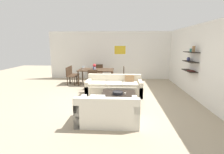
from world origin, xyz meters
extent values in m
plane|color=tan|center=(0.00, 0.00, 0.00)|extent=(18.00, 18.00, 0.00)
cube|color=silver|center=(0.30, 3.53, 1.35)|extent=(8.40, 0.06, 2.70)
cube|color=white|center=(0.18, 3.48, 1.66)|extent=(0.74, 0.02, 0.58)
cube|color=gold|center=(0.18, 3.47, 1.66)|extent=(0.63, 0.01, 0.47)
cube|color=silver|center=(3.03, 0.60, 1.35)|extent=(0.06, 8.20, 2.70)
cube|color=black|center=(2.86, 0.33, 1.70)|extent=(0.28, 0.90, 0.02)
cube|color=black|center=(2.86, 0.33, 1.35)|extent=(0.28, 0.90, 0.02)
cube|color=black|center=(2.86, 0.33, 1.00)|extent=(0.28, 0.90, 0.02)
cylinder|color=olive|center=(2.86, 0.13, 1.82)|extent=(0.10, 0.10, 0.22)
sphere|color=#4C518C|center=(2.86, 0.51, 1.43)|extent=(0.14, 0.14, 0.14)
cylinder|color=teal|center=(2.86, 0.38, 1.77)|extent=(0.07, 0.07, 0.12)
cube|color=#4C1E19|center=(2.86, 0.18, 1.03)|extent=(0.20, 0.28, 0.03)
cube|color=beige|center=(0.00, 0.30, 0.21)|extent=(2.18, 0.90, 0.42)
cube|color=beige|center=(0.00, 0.67, 0.60)|extent=(2.18, 0.16, 0.36)
cube|color=beige|center=(-1.02, 0.30, 0.30)|extent=(0.14, 0.90, 0.60)
cube|color=beige|center=(1.02, 0.30, 0.30)|extent=(0.14, 0.90, 0.60)
cube|color=beige|center=(-0.63, 0.26, 0.47)|extent=(0.61, 0.70, 0.10)
cube|color=beige|center=(0.00, 0.26, 0.47)|extent=(0.61, 0.70, 0.10)
cube|color=beige|center=(0.63, 0.26, 0.47)|extent=(0.61, 0.70, 0.10)
cube|color=#99724C|center=(0.61, 0.49, 0.60)|extent=(0.37, 0.14, 0.36)
cube|color=silver|center=(-0.05, -2.03, 0.21)|extent=(1.55, 0.90, 0.42)
cube|color=silver|center=(-0.05, -2.40, 0.60)|extent=(1.55, 0.16, 0.36)
cube|color=silver|center=(0.65, -2.03, 0.30)|extent=(0.14, 0.90, 0.60)
cube|color=silver|center=(-0.76, -2.03, 0.30)|extent=(0.14, 0.90, 0.60)
cube|color=silver|center=(0.27, -1.99, 0.47)|extent=(0.62, 0.70, 0.10)
cube|color=silver|center=(-0.37, -1.99, 0.47)|extent=(0.62, 0.70, 0.10)
cube|color=white|center=(-0.28, -2.22, 0.60)|extent=(0.36, 0.13, 0.36)
cube|color=black|center=(0.20, -0.75, 0.19)|extent=(1.13, 1.01, 0.38)
cylinder|color=black|center=(0.17, -0.81, 0.42)|extent=(0.34, 0.34, 0.08)
torus|color=black|center=(0.17, -0.81, 0.46)|extent=(0.34, 0.34, 0.02)
cylinder|color=silver|center=(0.41, -0.83, 0.41)|extent=(0.07, 0.07, 0.06)
cube|color=#422D1E|center=(-0.99, 2.09, 0.73)|extent=(1.73, 0.99, 0.04)
cylinder|color=#422D1E|center=(-1.79, 1.66, 0.35)|extent=(0.06, 0.06, 0.71)
cylinder|color=#422D1E|center=(-0.18, 1.66, 0.35)|extent=(0.06, 0.06, 0.71)
cylinder|color=#422D1E|center=(-1.79, 2.53, 0.35)|extent=(0.06, 0.06, 0.71)
cylinder|color=#422D1E|center=(-0.18, 2.53, 0.35)|extent=(0.06, 0.06, 0.71)
cube|color=#422D1E|center=(-0.99, 2.91, 0.43)|extent=(0.44, 0.44, 0.04)
cube|color=#422D1E|center=(-0.99, 3.11, 0.67)|extent=(0.44, 0.04, 0.43)
cylinder|color=#422D1E|center=(-1.17, 2.73, 0.21)|extent=(0.04, 0.04, 0.41)
cylinder|color=#422D1E|center=(-0.81, 2.73, 0.21)|extent=(0.04, 0.04, 0.41)
cylinder|color=#422D1E|center=(-1.17, 3.09, 0.21)|extent=(0.04, 0.04, 0.41)
cylinder|color=#422D1E|center=(-0.81, 3.09, 0.21)|extent=(0.04, 0.04, 0.41)
cube|color=#422D1E|center=(-2.17, 2.32, 0.43)|extent=(0.44, 0.44, 0.04)
cube|color=#422D1E|center=(-2.37, 2.32, 0.67)|extent=(0.04, 0.44, 0.43)
cylinder|color=#422D1E|center=(-1.99, 2.14, 0.21)|extent=(0.04, 0.04, 0.41)
cylinder|color=#422D1E|center=(-1.99, 2.50, 0.21)|extent=(0.04, 0.04, 0.41)
cylinder|color=#422D1E|center=(-2.35, 2.14, 0.21)|extent=(0.04, 0.04, 0.41)
cylinder|color=#422D1E|center=(-2.35, 2.50, 0.21)|extent=(0.04, 0.04, 0.41)
cube|color=#422D1E|center=(-0.99, 1.28, 0.43)|extent=(0.44, 0.44, 0.04)
cube|color=#422D1E|center=(-0.99, 1.08, 0.67)|extent=(0.44, 0.04, 0.43)
cylinder|color=#422D1E|center=(-0.81, 1.46, 0.21)|extent=(0.04, 0.04, 0.41)
cylinder|color=#422D1E|center=(-1.17, 1.46, 0.21)|extent=(0.04, 0.04, 0.41)
cylinder|color=#422D1E|center=(-0.81, 1.10, 0.21)|extent=(0.04, 0.04, 0.41)
cylinder|color=#422D1E|center=(-1.17, 1.10, 0.21)|extent=(0.04, 0.04, 0.41)
cube|color=#422D1E|center=(-2.17, 1.87, 0.43)|extent=(0.44, 0.44, 0.04)
cube|color=#422D1E|center=(-2.37, 1.87, 0.67)|extent=(0.04, 0.44, 0.43)
cylinder|color=#422D1E|center=(-1.99, 1.69, 0.21)|extent=(0.04, 0.04, 0.41)
cylinder|color=#422D1E|center=(-1.99, 2.05, 0.21)|extent=(0.04, 0.04, 0.41)
cylinder|color=#422D1E|center=(-2.35, 1.69, 0.21)|extent=(0.04, 0.04, 0.41)
cylinder|color=#422D1E|center=(-2.35, 2.05, 0.21)|extent=(0.04, 0.04, 0.41)
cube|color=#422D1E|center=(0.20, 2.32, 0.43)|extent=(0.44, 0.44, 0.04)
cube|color=#422D1E|center=(0.40, 2.32, 0.67)|extent=(0.04, 0.44, 0.43)
cylinder|color=#422D1E|center=(0.02, 2.50, 0.21)|extent=(0.04, 0.04, 0.41)
cylinder|color=#422D1E|center=(0.02, 2.14, 0.21)|extent=(0.04, 0.04, 0.41)
cylinder|color=#422D1E|center=(0.38, 2.50, 0.21)|extent=(0.04, 0.04, 0.41)
cylinder|color=#422D1E|center=(0.38, 2.14, 0.21)|extent=(0.04, 0.04, 0.41)
cylinder|color=silver|center=(-1.64, 2.22, 0.75)|extent=(0.06, 0.06, 0.01)
cylinder|color=silver|center=(-1.64, 2.22, 0.79)|extent=(0.01, 0.01, 0.06)
cylinder|color=silver|center=(-1.64, 2.22, 0.87)|extent=(0.07, 0.07, 0.09)
cylinder|color=silver|center=(-0.99, 1.66, 0.75)|extent=(0.06, 0.06, 0.01)
cylinder|color=silver|center=(-0.99, 1.66, 0.80)|extent=(0.01, 0.01, 0.08)
cylinder|color=silver|center=(-0.99, 1.66, 0.88)|extent=(0.06, 0.06, 0.09)
cylinder|color=silver|center=(-1.64, 1.97, 0.75)|extent=(0.06, 0.06, 0.01)
cylinder|color=silver|center=(-1.64, 1.97, 0.79)|extent=(0.01, 0.01, 0.08)
cylinder|color=silver|center=(-1.64, 1.97, 0.88)|extent=(0.07, 0.07, 0.10)
cylinder|color=#4C518C|center=(-1.07, 2.08, 0.82)|extent=(0.14, 0.14, 0.14)
sphere|color=red|center=(-1.07, 2.08, 0.95)|extent=(0.16, 0.16, 0.16)
camera|label=1|loc=(0.29, -6.02, 2.00)|focal=26.46mm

